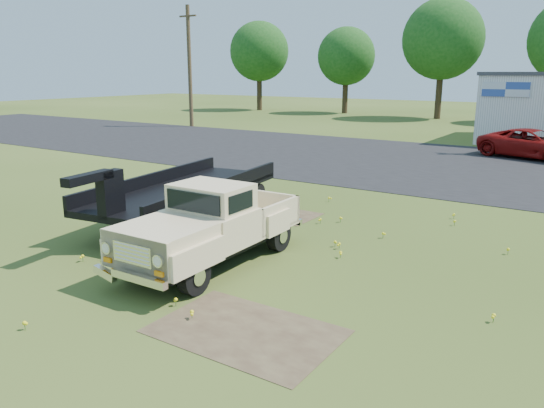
{
  "coord_description": "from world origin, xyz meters",
  "views": [
    {
      "loc": [
        6.22,
        -9.38,
        4.14
      ],
      "look_at": [
        -0.62,
        1.0,
        1.03
      ],
      "focal_mm": 35.0,
      "sensor_mm": 36.0,
      "label": 1
    }
  ],
  "objects": [
    {
      "name": "utility_pole_west",
      "position": [
        -22.0,
        22.0,
        4.6
      ],
      "size": [
        1.6,
        0.3,
        9.0
      ],
      "color": "#3F2E1D",
      "rests_on": "ground"
    },
    {
      "name": "treeline_a",
      "position": [
        -28.0,
        40.0,
        6.3
      ],
      "size": [
        6.4,
        6.4,
        9.52
      ],
      "color": "#352618",
      "rests_on": "ground"
    },
    {
      "name": "vintage_pickup_truck",
      "position": [
        -0.99,
        -0.81,
        0.91
      ],
      "size": [
        2.02,
        5.02,
        1.81
      ],
      "primitive_type": null,
      "rotation": [
        0.0,
        0.0,
        0.02
      ],
      "color": "beige",
      "rests_on": "ground"
    },
    {
      "name": "ground",
      "position": [
        0.0,
        0.0,
        0.0
      ],
      "size": [
        140.0,
        140.0,
        0.0
      ],
      "primitive_type": "plane",
      "color": "#364A17",
      "rests_on": "ground"
    },
    {
      "name": "red_pickup",
      "position": [
        2.68,
        19.26,
        0.7
      ],
      "size": [
        5.51,
        3.63,
        1.41
      ],
      "primitive_type": "imported",
      "rotation": [
        0.0,
        0.0,
        1.29
      ],
      "color": "maroon",
      "rests_on": "ground"
    },
    {
      "name": "dirt_patch_b",
      "position": [
        -2.0,
        3.5,
        0.0
      ],
      "size": [
        2.2,
        1.6,
        0.01
      ],
      "primitive_type": "cube",
      "color": "#463325",
      "rests_on": "ground"
    },
    {
      "name": "asphalt_lot",
      "position": [
        0.0,
        15.0,
        0.0
      ],
      "size": [
        90.0,
        14.0,
        0.02
      ],
      "primitive_type": "cube",
      "color": "black",
      "rests_on": "ground"
    },
    {
      "name": "dirt_patch_a",
      "position": [
        1.5,
        -3.0,
        0.0
      ],
      "size": [
        3.0,
        2.0,
        0.01
      ],
      "primitive_type": "cube",
      "color": "#463325",
      "rests_on": "ground"
    },
    {
      "name": "treeline_b",
      "position": [
        -18.0,
        41.0,
        5.67
      ],
      "size": [
        5.76,
        5.76,
        8.57
      ],
      "color": "#352618",
      "rests_on": "ground"
    },
    {
      "name": "flatbed_trailer",
      "position": [
        -3.95,
        1.55,
        0.99
      ],
      "size": [
        3.37,
        7.53,
        1.98
      ],
      "primitive_type": null,
      "rotation": [
        0.0,
        0.0,
        0.13
      ],
      "color": "black",
      "rests_on": "ground"
    },
    {
      "name": "treeline_c",
      "position": [
        -8.0,
        39.5,
        6.93
      ],
      "size": [
        7.04,
        7.04,
        10.47
      ],
      "color": "#352618",
      "rests_on": "ground"
    }
  ]
}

